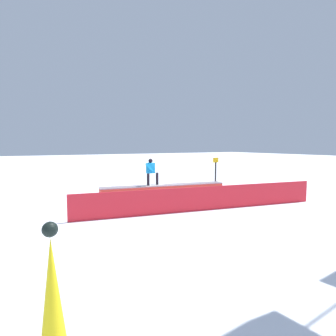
{
  "coord_description": "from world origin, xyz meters",
  "views": [
    {
      "loc": [
        6.94,
        12.61,
        2.74
      ],
      "look_at": [
        0.3,
        0.95,
        1.58
      ],
      "focal_mm": 29.81,
      "sensor_mm": 36.0,
      "label": 1
    }
  ],
  "objects_px": {
    "grind_box": "(164,191)",
    "background_skier_right": "(52,293)",
    "trail_marker": "(216,172)",
    "snowboarder": "(151,171)"
  },
  "relations": [
    {
      "from": "grind_box",
      "to": "snowboarder",
      "type": "relative_size",
      "value": 4.6
    },
    {
      "from": "trail_marker",
      "to": "snowboarder",
      "type": "bearing_deg",
      "value": 8.17
    },
    {
      "from": "grind_box",
      "to": "trail_marker",
      "type": "height_order",
      "value": "trail_marker"
    },
    {
      "from": "grind_box",
      "to": "trail_marker",
      "type": "xyz_separation_m",
      "value": [
        -4.05,
        -0.78,
        0.74
      ]
    },
    {
      "from": "grind_box",
      "to": "trail_marker",
      "type": "bearing_deg",
      "value": -169.1
    },
    {
      "from": "background_skier_right",
      "to": "trail_marker",
      "type": "distance_m",
      "value": 14.32
    },
    {
      "from": "background_skier_right",
      "to": "snowboarder",
      "type": "bearing_deg",
      "value": -123.04
    },
    {
      "from": "grind_box",
      "to": "background_skier_right",
      "type": "bearing_deg",
      "value": 53.63
    },
    {
      "from": "grind_box",
      "to": "background_skier_right",
      "type": "height_order",
      "value": "background_skier_right"
    },
    {
      "from": "grind_box",
      "to": "snowboarder",
      "type": "bearing_deg",
      "value": -7.97
    }
  ]
}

